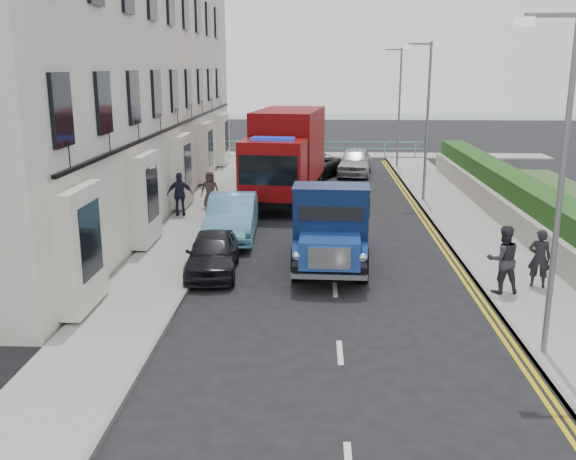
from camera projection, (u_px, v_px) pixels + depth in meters
The scene contains 22 objects.
ground at pixel (337, 317), 15.73m from camera, with size 120.00×120.00×0.00m, color black.
pavement_west at pixel (195, 225), 24.65m from camera, with size 2.40×38.00×0.12m, color gray.
pavement_east at pixel (471, 228), 24.19m from camera, with size 2.60×38.00×0.12m, color gray.
promenade at pixel (325, 155), 43.78m from camera, with size 30.00×2.50×0.12m, color gray.
sea_plane at pixel (322, 120), 73.79m from camera, with size 120.00×120.00×0.00m, color slate.
terrace_west at pixel (106, 37), 26.94m from camera, with size 6.31×30.20×14.25m.
garden_east at pixel (524, 207), 23.90m from camera, with size 1.45×28.00×1.75m.
seafront_railing at pixel (325, 149), 42.87m from camera, with size 13.00×0.08×1.11m.
lamp_near at pixel (556, 170), 12.62m from camera, with size 1.23×0.18×7.00m.
lamp_mid at pixel (425, 113), 28.10m from camera, with size 1.23×0.18×7.00m.
lamp_far at pixel (397, 101), 37.78m from camera, with size 1.23×0.18×7.00m.
bedford_lorry at pixel (331, 233), 18.95m from camera, with size 2.38×5.59×2.60m.
red_lorry at pixel (286, 153), 28.89m from camera, with size 3.55×8.01×4.06m.
parked_car_front at pixel (212, 253), 18.95m from camera, with size 1.46×3.63×1.24m, color black.
parked_car_mid at pixel (232, 217), 22.85m from camera, with size 1.63×4.68×1.54m, color #65B0D8.
parked_car_rear at pixel (276, 171), 32.76m from camera, with size 2.20×5.42×1.57m, color #9F9FA4.
seafront_car_left at pixel (317, 164), 35.81m from camera, with size 2.17×4.70×1.31m, color black.
seafront_car_right at pixel (355, 162), 36.17m from camera, with size 1.78×4.42×1.51m, color #A3A2A7.
pedestrian_east_near at pixel (539, 258), 17.38m from camera, with size 0.59×0.39×1.62m, color black.
pedestrian_east_far at pixel (503, 259), 16.91m from camera, with size 0.89×0.69×1.83m, color #302E38.
pedestrian_west_near at pixel (180, 194), 25.65m from camera, with size 1.03×0.43×1.76m, color #1B1B32.
pedestrian_west_far at pixel (210, 190), 27.07m from camera, with size 0.77×0.50×1.57m, color #433430.
Camera 1 is at (-0.55, -14.74, 5.98)m, focal length 40.00 mm.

